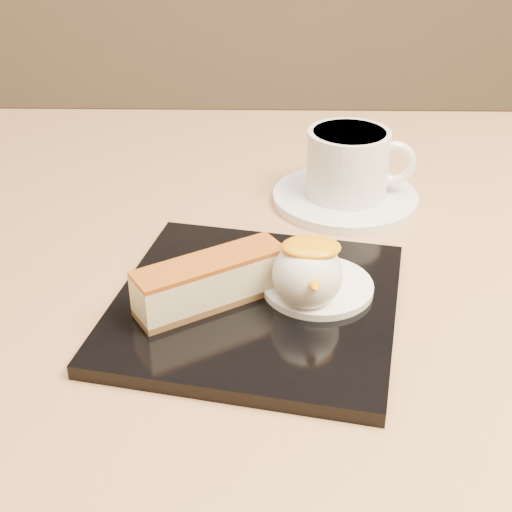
{
  "coord_description": "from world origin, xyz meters",
  "views": [
    {
      "loc": [
        -0.01,
        -0.55,
        1.05
      ],
      "look_at": [
        -0.02,
        -0.06,
        0.76
      ],
      "focal_mm": 50.0,
      "sensor_mm": 36.0,
      "label": 1
    }
  ],
  "objects_px": {
    "table": "(279,389)",
    "dessert_plate": "(256,305)",
    "ice_cream_scoop": "(307,274)",
    "cheesecake": "(210,281)",
    "saucer": "(345,198)",
    "coffee_cup": "(350,162)"
  },
  "relations": [
    {
      "from": "dessert_plate",
      "to": "ice_cream_scoop",
      "type": "relative_size",
      "value": 4.03
    },
    {
      "from": "saucer",
      "to": "ice_cream_scoop",
      "type": "bearing_deg",
      "value": -103.55
    },
    {
      "from": "saucer",
      "to": "coffee_cup",
      "type": "distance_m",
      "value": 0.04
    },
    {
      "from": "cheesecake",
      "to": "saucer",
      "type": "distance_m",
      "value": 0.24
    },
    {
      "from": "dessert_plate",
      "to": "ice_cream_scoop",
      "type": "xyz_separation_m",
      "value": [
        0.04,
        -0.01,
        0.03
      ]
    },
    {
      "from": "table",
      "to": "saucer",
      "type": "bearing_deg",
      "value": 59.63
    },
    {
      "from": "cheesecake",
      "to": "ice_cream_scoop",
      "type": "relative_size",
      "value": 2.19
    },
    {
      "from": "ice_cream_scoop",
      "to": "cheesecake",
      "type": "bearing_deg",
      "value": -180.0
    },
    {
      "from": "coffee_cup",
      "to": "dessert_plate",
      "type": "bearing_deg",
      "value": -115.06
    },
    {
      "from": "dessert_plate",
      "to": "saucer",
      "type": "distance_m",
      "value": 0.22
    },
    {
      "from": "table",
      "to": "coffee_cup",
      "type": "bearing_deg",
      "value": 58.85
    },
    {
      "from": "dessert_plate",
      "to": "ice_cream_scoop",
      "type": "bearing_deg",
      "value": -7.13
    },
    {
      "from": "table",
      "to": "coffee_cup",
      "type": "height_order",
      "value": "coffee_cup"
    },
    {
      "from": "cheesecake",
      "to": "coffee_cup",
      "type": "bearing_deg",
      "value": 26.16
    },
    {
      "from": "table",
      "to": "dessert_plate",
      "type": "height_order",
      "value": "dessert_plate"
    },
    {
      "from": "table",
      "to": "cheesecake",
      "type": "relative_size",
      "value": 6.68
    },
    {
      "from": "dessert_plate",
      "to": "coffee_cup",
      "type": "relative_size",
      "value": 1.98
    },
    {
      "from": "coffee_cup",
      "to": "ice_cream_scoop",
      "type": "bearing_deg",
      "value": -104.55
    },
    {
      "from": "table",
      "to": "cheesecake",
      "type": "xyz_separation_m",
      "value": [
        -0.06,
        -0.09,
        0.19
      ]
    },
    {
      "from": "ice_cream_scoop",
      "to": "coffee_cup",
      "type": "xyz_separation_m",
      "value": [
        0.05,
        0.2,
        0.01
      ]
    },
    {
      "from": "ice_cream_scoop",
      "to": "saucer",
      "type": "height_order",
      "value": "ice_cream_scoop"
    },
    {
      "from": "table",
      "to": "coffee_cup",
      "type": "relative_size",
      "value": 7.19
    }
  ]
}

